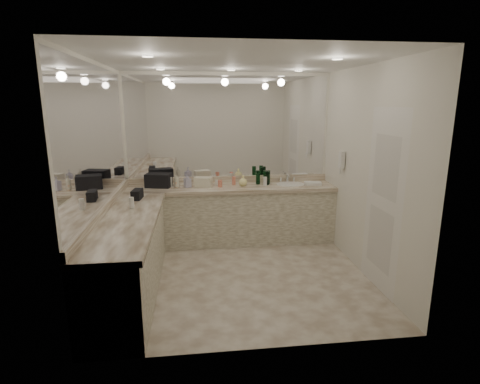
{
  "coord_description": "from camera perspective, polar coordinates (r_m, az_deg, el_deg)",
  "views": [
    {
      "loc": [
        -0.52,
        -4.39,
        2.14
      ],
      "look_at": [
        0.06,
        0.4,
        0.99
      ],
      "focal_mm": 28.0,
      "sensor_mm": 36.0,
      "label": 1
    }
  ],
  "objects": [
    {
      "name": "ceiling",
      "position": [
        4.44,
        -0.09,
        19.33
      ],
      "size": [
        3.2,
        3.2,
        0.0
      ],
      "primitive_type": "plane",
      "color": "white",
      "rests_on": "floor"
    },
    {
      "name": "black_toiletry_bag",
      "position": [
        5.79,
        -12.3,
        1.78
      ],
      "size": [
        0.41,
        0.31,
        0.21
      ],
      "primitive_type": "cube",
      "rotation": [
        0.0,
        0.0,
        -0.23
      ],
      "color": "black",
      "rests_on": "vanity_back_top"
    },
    {
      "name": "amenity_bottle_6",
      "position": [
        5.81,
        -12.93,
        1.29
      ],
      "size": [
        0.06,
        0.06,
        0.11
      ],
      "primitive_type": "cylinder",
      "color": "#E57F66",
      "rests_on": "vanity_back_top"
    },
    {
      "name": "green_bottle_0",
      "position": [
        5.87,
        2.76,
        2.25
      ],
      "size": [
        0.06,
        0.06,
        0.22
      ],
      "primitive_type": "cylinder",
      "color": "#0E431D",
      "rests_on": "vanity_back_top"
    },
    {
      "name": "wall_left",
      "position": [
        4.59,
        -20.33,
        2.01
      ],
      "size": [
        0.02,
        3.0,
        2.6
      ],
      "primitive_type": "cube",
      "color": "silver",
      "rests_on": "floor"
    },
    {
      "name": "black_bag_spill",
      "position": [
        5.14,
        -15.4,
        -0.3
      ],
      "size": [
        0.14,
        0.26,
        0.13
      ],
      "primitive_type": "cube",
      "rotation": [
        0.0,
        0.0,
        -0.11
      ],
      "color": "black",
      "rests_on": "vanity_left_top"
    },
    {
      "name": "amenity_bottle_4",
      "position": [
        5.86,
        -1.05,
        1.74
      ],
      "size": [
        0.05,
        0.05,
        0.11
      ],
      "primitive_type": "cylinder",
      "color": "white",
      "rests_on": "vanity_back_top"
    },
    {
      "name": "green_bottle_3",
      "position": [
        5.93,
        3.92,
        2.3
      ],
      "size": [
        0.07,
        0.07,
        0.21
      ],
      "primitive_type": "cylinder",
      "color": "#0E431D",
      "rests_on": "vanity_back_top"
    },
    {
      "name": "vanity_back_top",
      "position": [
        5.74,
        -1.5,
        0.6
      ],
      "size": [
        3.2,
        0.64,
        0.06
      ],
      "primitive_type": "cube",
      "color": "beige",
      "rests_on": "vanity_back_base"
    },
    {
      "name": "amenity_bottle_2",
      "position": [
        5.67,
        -3.05,
        1.3
      ],
      "size": [
        0.06,
        0.06,
        0.11
      ],
      "primitive_type": "cylinder",
      "color": "#E57F66",
      "rests_on": "vanity_back_top"
    },
    {
      "name": "green_bottle_2",
      "position": [
        5.91,
        4.3,
        2.29
      ],
      "size": [
        0.06,
        0.06,
        0.21
      ],
      "primitive_type": "cylinder",
      "color": "#0E431D",
      "rests_on": "vanity_back_top"
    },
    {
      "name": "floor",
      "position": [
        4.91,
        -0.08,
        -12.46
      ],
      "size": [
        3.2,
        3.2,
        0.0
      ],
      "primitive_type": "plane",
      "color": "beige",
      "rests_on": "ground"
    },
    {
      "name": "soap_bottle_b",
      "position": [
        5.7,
        -8.01,
        1.74
      ],
      "size": [
        0.12,
        0.12,
        0.21
      ],
      "primitive_type": "imported",
      "rotation": [
        0.0,
        0.0,
        0.41
      ],
      "color": "#B2AFCB",
      "rests_on": "vanity_back_top"
    },
    {
      "name": "wall_phone",
      "position": [
        5.55,
        15.22,
        4.73
      ],
      "size": [
        0.06,
        0.1,
        0.24
      ],
      "primitive_type": "cube",
      "color": "white",
      "rests_on": "wall_right"
    },
    {
      "name": "amenity_bottle_7",
      "position": [
        5.79,
        -3.63,
        1.43
      ],
      "size": [
        0.04,
        0.04,
        0.09
      ],
      "primitive_type": "cylinder",
      "color": "white",
      "rests_on": "vanity_back_top"
    },
    {
      "name": "vanity_left_top",
      "position": [
        4.35,
        -16.78,
        -4.19
      ],
      "size": [
        0.64,
        2.42,
        0.06
      ],
      "primitive_type": "cube",
      "color": "beige",
      "rests_on": "vanity_left_base"
    },
    {
      "name": "amenity_bottle_5",
      "position": [
        5.77,
        -10.54,
        1.51
      ],
      "size": [
        0.05,
        0.05,
        0.15
      ],
      "primitive_type": "cylinder",
      "color": "white",
      "rests_on": "vanity_back_top"
    },
    {
      "name": "soap_bottle_c",
      "position": [
        5.74,
        0.45,
        1.76
      ],
      "size": [
        0.17,
        0.17,
        0.17
      ],
      "primitive_type": "imported",
      "rotation": [
        0.0,
        0.0,
        0.33
      ],
      "color": "#FFF69D",
      "rests_on": "vanity_back_top"
    },
    {
      "name": "backsplash_left",
      "position": [
        4.67,
        -19.75,
        -2.2
      ],
      "size": [
        0.04,
        3.0,
        0.1
      ],
      "primitive_type": "cube",
      "color": "beige",
      "rests_on": "vanity_left_top"
    },
    {
      "name": "lotion_left",
      "position": [
        4.69,
        -16.2,
        -1.61
      ],
      "size": [
        0.06,
        0.06,
        0.14
      ],
      "primitive_type": "cylinder",
      "color": "white",
      "rests_on": "vanity_left_top"
    },
    {
      "name": "backsplash_back",
      "position": [
        6.01,
        -1.77,
        1.96
      ],
      "size": [
        3.2,
        0.04,
        0.1
      ],
      "primitive_type": "cube",
      "color": "beige",
      "rests_on": "vanity_back_top"
    },
    {
      "name": "amenity_bottle_3",
      "position": [
        5.83,
        -0.95,
        1.74
      ],
      "size": [
        0.06,
        0.06,
        0.13
      ],
      "primitive_type": "cylinder",
      "color": "#E57F66",
      "rests_on": "vanity_back_top"
    },
    {
      "name": "hand_towel",
      "position": [
        5.95,
        11.05,
        1.31
      ],
      "size": [
        0.29,
        0.22,
        0.04
      ],
      "primitive_type": "cube",
      "rotation": [
        0.0,
        0.0,
        -0.2
      ],
      "color": "white",
      "rests_on": "vanity_back_top"
    },
    {
      "name": "amenity_bottle_8",
      "position": [
        5.78,
        3.84,
        1.66
      ],
      "size": [
        0.06,
        0.06,
        0.14
      ],
      "primitive_type": "cylinder",
      "color": "white",
      "rests_on": "vanity_back_top"
    },
    {
      "name": "mirror_left",
      "position": [
        4.53,
        -20.67,
        7.91
      ],
      "size": [
        0.01,
        2.92,
        1.55
      ],
      "primitive_type": "cube",
      "color": "white",
      "rests_on": "wall_left"
    },
    {
      "name": "door",
      "position": [
        4.56,
        20.96,
        -1.37
      ],
      "size": [
        0.02,
        0.82,
        2.1
      ],
      "primitive_type": "cube",
      "color": "white",
      "rests_on": "wall_right"
    },
    {
      "name": "wall_back",
      "position": [
        5.97,
        -1.81,
        5.29
      ],
      "size": [
        3.2,
        0.02,
        2.6
      ],
      "primitive_type": "cube",
      "color": "silver",
      "rests_on": "floor"
    },
    {
      "name": "soap_bottle_a",
      "position": [
        5.7,
        -9.63,
        1.74
      ],
      "size": [
        0.1,
        0.1,
        0.21
      ],
      "primitive_type": "imported",
      "rotation": [
        0.0,
        0.0,
        -0.18
      ],
      "color": "beige",
      "rests_on": "vanity_back_top"
    },
    {
      "name": "vanity_back_base",
      "position": [
        5.87,
        -1.48,
        -3.66
      ],
      "size": [
        3.2,
        0.6,
        0.84
      ],
      "primitive_type": "cube",
      "color": "silver",
      "rests_on": "floor"
    },
    {
      "name": "cream_cosmetic_case",
      "position": [
        5.7,
        -5.64,
        1.5
      ],
      "size": [
        0.29,
        0.22,
        0.15
      ],
      "primitive_type": "cube",
      "rotation": [
        0.0,
        0.0,
        -0.27
      ],
      "color": "beige",
      "rests_on": "vanity_back_top"
    },
    {
      "name": "mirror_back",
      "position": [
        5.91,
        -1.83,
        9.84
      ],
      "size": [
        3.12,
        0.01,
        1.55
      ],
      "primitive_type": "cube",
      "color": "white",
      "rests_on": "wall_back"
    },
    {
      "name": "amenity_bottle_1",
      "position": [
        5.7,
        -9.65,
        1.09
      ],
      "size": [
        0.05,
        0.05,
        0.09
      ],
      "primitive_type": "cylinder",
      "color": "#E0B28C",
      "rests_on": "vanity_back_top"
    },
    {
      "name": "wall_right",
      "position": [
        4.95,
        18.67,
        2.9
      ],
      "size": [
        0.02,
        3.0,
        2.6
      ],
      "primitive_type": "cube",
      "color": "silver",
      "rests_on": "floor"
    },
    {
      "name": "faucet",
      "position": [
        6.09,
        7.23,
        2.21
      ],
      "size": [
        0.24,
        0.16,
        0.14
      ],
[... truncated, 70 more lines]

